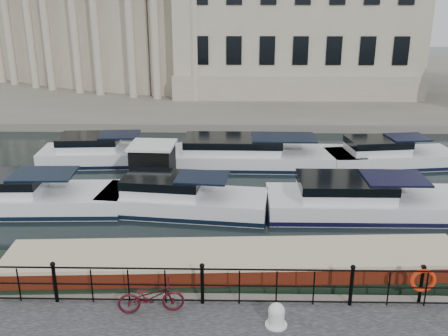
{
  "coord_description": "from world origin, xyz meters",
  "views": [
    {
      "loc": [
        0.82,
        -13.92,
        8.44
      ],
      "look_at": [
        0.5,
        2.0,
        3.0
      ],
      "focal_mm": 40.0,
      "sensor_mm": 36.0,
      "label": 1
    }
  ],
  "objects_px": {
    "bicycle": "(151,297)",
    "mooring_bollard": "(276,315)",
    "narrowboat": "(235,276)",
    "harbour_hut": "(153,168)",
    "life_ring_post": "(423,281)"
  },
  "relations": [
    {
      "from": "narrowboat",
      "to": "bicycle",
      "type": "bearing_deg",
      "value": -139.03
    },
    {
      "from": "narrowboat",
      "to": "mooring_bollard",
      "type": "bearing_deg",
      "value": -71.28
    },
    {
      "from": "narrowboat",
      "to": "harbour_hut",
      "type": "xyz_separation_m",
      "value": [
        -3.8,
        8.51,
        0.59
      ]
    },
    {
      "from": "mooring_bollard",
      "to": "narrowboat",
      "type": "distance_m",
      "value": 2.88
    },
    {
      "from": "bicycle",
      "to": "mooring_bollard",
      "type": "distance_m",
      "value": 3.3
    },
    {
      "from": "narrowboat",
      "to": "harbour_hut",
      "type": "relative_size",
      "value": 6.02
    },
    {
      "from": "mooring_bollard",
      "to": "life_ring_post",
      "type": "xyz_separation_m",
      "value": [
        3.99,
        1.03,
        0.41
      ]
    },
    {
      "from": "life_ring_post",
      "to": "narrowboat",
      "type": "bearing_deg",
      "value": 162.2
    },
    {
      "from": "narrowboat",
      "to": "harbour_hut",
      "type": "bearing_deg",
      "value": 111.2
    },
    {
      "from": "life_ring_post",
      "to": "harbour_hut",
      "type": "distance_m",
      "value": 13.44
    },
    {
      "from": "bicycle",
      "to": "narrowboat",
      "type": "height_order",
      "value": "bicycle"
    },
    {
      "from": "mooring_bollard",
      "to": "harbour_hut",
      "type": "xyz_separation_m",
      "value": [
        -4.85,
        11.15,
        0.1
      ]
    },
    {
      "from": "narrowboat",
      "to": "harbour_hut",
      "type": "distance_m",
      "value": 9.34
    },
    {
      "from": "bicycle",
      "to": "harbour_hut",
      "type": "relative_size",
      "value": 0.61
    },
    {
      "from": "bicycle",
      "to": "harbour_hut",
      "type": "distance_m",
      "value": 10.75
    }
  ]
}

